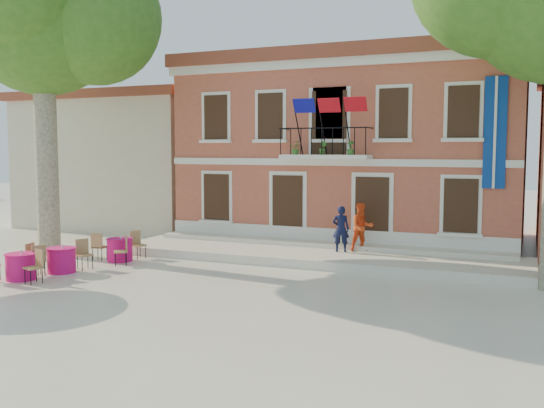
{
  "coord_description": "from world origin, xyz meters",
  "views": [
    {
      "loc": [
        8.72,
        -14.91,
        3.79
      ],
      "look_at": [
        0.83,
        3.5,
        1.95
      ],
      "focal_mm": 40.0,
      "sensor_mm": 36.0,
      "label": 1
    }
  ],
  "objects_px": {
    "pedestrian_orange": "(362,227)",
    "cafe_table_1": "(61,259)",
    "cafe_table_3": "(120,249)",
    "pedestrian_navy": "(341,229)",
    "plane_tree_west": "(42,13)",
    "cafe_table_0": "(21,265)"
  },
  "relations": [
    {
      "from": "pedestrian_orange",
      "to": "cafe_table_1",
      "type": "relative_size",
      "value": 0.87
    },
    {
      "from": "cafe_table_1",
      "to": "cafe_table_3",
      "type": "bearing_deg",
      "value": 78.69
    },
    {
      "from": "pedestrian_orange",
      "to": "pedestrian_navy",
      "type": "bearing_deg",
      "value": 175.78
    },
    {
      "from": "pedestrian_orange",
      "to": "cafe_table_3",
      "type": "height_order",
      "value": "pedestrian_orange"
    },
    {
      "from": "pedestrian_navy",
      "to": "plane_tree_west",
      "type": "bearing_deg",
      "value": 4.01
    },
    {
      "from": "plane_tree_west",
      "to": "pedestrian_orange",
      "type": "height_order",
      "value": "plane_tree_west"
    },
    {
      "from": "pedestrian_orange",
      "to": "cafe_table_0",
      "type": "relative_size",
      "value": 0.9
    },
    {
      "from": "cafe_table_0",
      "to": "cafe_table_3",
      "type": "distance_m",
      "value": 3.62
    },
    {
      "from": "pedestrian_orange",
      "to": "cafe_table_0",
      "type": "distance_m",
      "value": 10.81
    },
    {
      "from": "plane_tree_west",
      "to": "cafe_table_3",
      "type": "bearing_deg",
      "value": -2.92
    },
    {
      "from": "pedestrian_orange",
      "to": "cafe_table_3",
      "type": "bearing_deg",
      "value": 170.64
    },
    {
      "from": "cafe_table_0",
      "to": "cafe_table_1",
      "type": "height_order",
      "value": "same"
    },
    {
      "from": "pedestrian_navy",
      "to": "cafe_table_0",
      "type": "height_order",
      "value": "pedestrian_navy"
    },
    {
      "from": "pedestrian_navy",
      "to": "cafe_table_1",
      "type": "bearing_deg",
      "value": 24.1
    },
    {
      "from": "pedestrian_navy",
      "to": "pedestrian_orange",
      "type": "xyz_separation_m",
      "value": [
        0.63,
        0.36,
        0.05
      ]
    },
    {
      "from": "pedestrian_navy",
      "to": "cafe_table_1",
      "type": "distance_m",
      "value": 9.04
    },
    {
      "from": "plane_tree_west",
      "to": "cafe_table_1",
      "type": "height_order",
      "value": "plane_tree_west"
    },
    {
      "from": "plane_tree_west",
      "to": "cafe_table_1",
      "type": "bearing_deg",
      "value": -41.28
    },
    {
      "from": "cafe_table_3",
      "to": "cafe_table_0",
      "type": "bearing_deg",
      "value": -102.84
    },
    {
      "from": "plane_tree_west",
      "to": "cafe_table_0",
      "type": "bearing_deg",
      "value": -56.85
    },
    {
      "from": "pedestrian_navy",
      "to": "cafe_table_1",
      "type": "height_order",
      "value": "pedestrian_navy"
    },
    {
      "from": "pedestrian_orange",
      "to": "plane_tree_west",
      "type": "bearing_deg",
      "value": 162.96
    }
  ]
}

